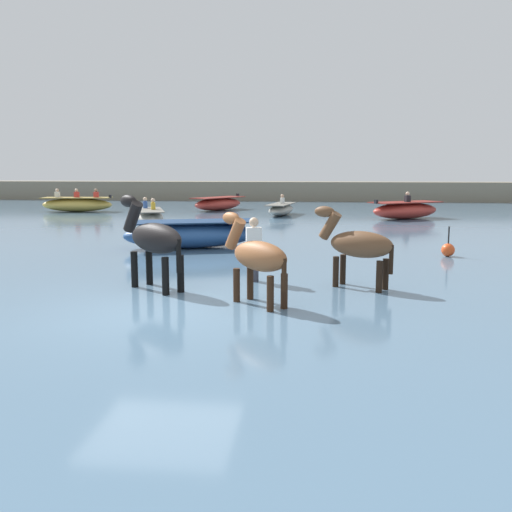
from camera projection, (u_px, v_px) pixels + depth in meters
name	position (u px, v px, depth m)	size (l,w,h in m)	color
ground_plane	(162.00, 325.00, 9.44)	(120.00, 120.00, 0.00)	#756B56
water_surface	(241.00, 241.00, 19.23)	(90.00, 90.00, 0.28)	slate
horse_lead_chestnut	(257.00, 258.00, 9.60)	(1.43, 1.40, 1.85)	brown
horse_trailing_bay	(358.00, 246.00, 10.96)	(1.65, 1.10, 1.88)	brown
horse_flank_black	(154.00, 240.00, 10.82)	(1.72, 1.47, 2.10)	black
boat_far_inshore	(218.00, 204.00, 31.72)	(2.99, 3.71, 0.89)	#BC382D
boat_distant_east	(77.00, 204.00, 30.72)	(3.97, 1.73, 1.26)	gold
boat_mid_channel	(405.00, 210.00, 26.32)	(3.82, 3.14, 1.28)	#BC382D
boat_near_starboard	(191.00, 234.00, 16.64)	(4.22, 2.52, 0.81)	#28518E
boat_far_offshore	(281.00, 209.00, 28.27)	(1.53, 3.46, 1.07)	#B2AD9E
boat_near_port	(150.00, 217.00, 23.63)	(2.14, 3.51, 1.11)	#B2AD9E
person_onlooker_left	(254.00, 254.00, 11.63)	(0.36, 0.27, 1.63)	#383842
channel_buoy	(448.00, 250.00, 15.00)	(0.36, 0.36, 0.82)	#E54C1E
far_shoreline	(283.00, 193.00, 41.50)	(80.00, 2.40, 1.68)	gray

